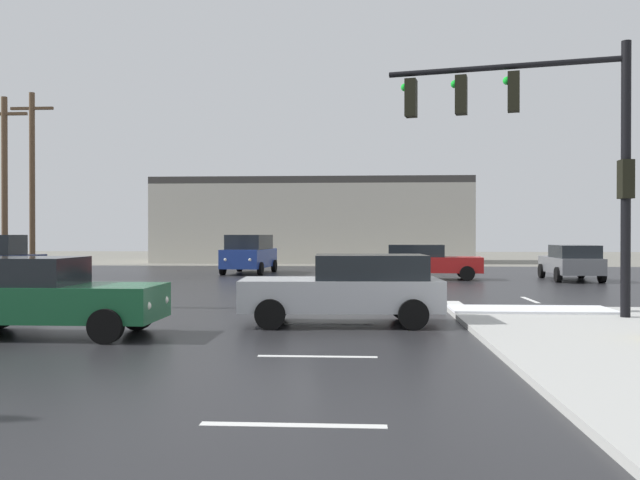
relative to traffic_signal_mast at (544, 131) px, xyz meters
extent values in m
plane|color=slate|center=(-5.12, 4.79, -4.55)|extent=(120.00, 120.00, 0.00)
cube|color=#232326|center=(-5.12, 4.79, -4.54)|extent=(44.00, 44.00, 0.02)
cube|color=white|center=(-0.12, 0.79, -4.38)|extent=(4.00, 1.60, 0.06)
cube|color=silver|center=(-5.12, -9.21, -4.52)|extent=(2.00, 0.15, 0.01)
cube|color=silver|center=(-5.12, -5.21, -4.52)|extent=(2.00, 0.15, 0.01)
cube|color=silver|center=(-5.12, -1.21, -4.52)|extent=(2.00, 0.15, 0.01)
cube|color=silver|center=(-5.12, 2.79, -4.52)|extent=(2.00, 0.15, 0.01)
cube|color=silver|center=(-5.12, 6.79, -4.52)|extent=(2.00, 0.15, 0.01)
cube|color=silver|center=(-5.12, 10.79, -4.52)|extent=(2.00, 0.15, 0.01)
cube|color=silver|center=(-5.12, 14.79, -4.52)|extent=(2.00, 0.15, 0.01)
cube|color=silver|center=(-5.12, 18.79, -4.52)|extent=(2.00, 0.15, 0.01)
cube|color=silver|center=(-5.12, 22.79, -4.52)|extent=(2.00, 0.15, 0.01)
cube|color=silver|center=(-15.12, 4.79, -4.52)|extent=(0.15, 2.00, 0.01)
cube|color=silver|center=(-11.12, 4.79, -4.52)|extent=(0.15, 2.00, 0.01)
cube|color=silver|center=(-7.12, 4.79, -4.52)|extent=(0.15, 2.00, 0.01)
cube|color=silver|center=(-3.12, 4.79, -4.52)|extent=(0.15, 2.00, 0.01)
cube|color=silver|center=(0.88, 4.79, -4.52)|extent=(0.15, 2.00, 0.01)
cube|color=silver|center=(-1.62, 0.79, -4.52)|extent=(0.45, 7.00, 0.01)
cylinder|color=black|center=(1.75, -0.42, -1.21)|extent=(0.22, 0.22, 6.40)
cylinder|color=black|center=(-0.96, 0.23, 1.60)|extent=(5.44, 1.44, 0.14)
cube|color=black|center=(-0.69, 0.17, 0.97)|extent=(0.36, 0.42, 0.95)
sphere|color=#19D833|center=(-0.84, 0.20, 1.26)|extent=(0.20, 0.20, 0.20)
cube|color=black|center=(-1.90, 0.46, 0.97)|extent=(0.36, 0.42, 0.95)
sphere|color=#19D833|center=(-2.06, 0.50, 1.26)|extent=(0.20, 0.20, 0.20)
cube|color=black|center=(-3.12, 0.75, 0.97)|extent=(0.36, 0.42, 0.95)
sphere|color=#19D833|center=(-3.27, 0.79, 1.26)|extent=(0.20, 0.20, 0.20)
cube|color=black|center=(1.75, -0.42, -1.21)|extent=(0.28, 0.36, 0.90)
cube|color=beige|center=(-7.97, 34.49, -1.69)|extent=(23.17, 8.00, 5.71)
cube|color=#3F3D3A|center=(-7.97, 34.49, 1.41)|extent=(23.17, 8.00, 0.50)
cube|color=navy|center=(-10.23, 18.49, -3.72)|extent=(2.33, 4.94, 0.95)
cube|color=black|center=(-10.23, 18.49, -2.87)|extent=(2.06, 3.49, 0.75)
cylinder|color=black|center=(-9.39, 16.78, -4.20)|extent=(0.27, 0.68, 0.66)
cylinder|color=black|center=(-11.33, 16.94, -4.20)|extent=(0.27, 0.68, 0.66)
cylinder|color=black|center=(-9.12, 20.04, -4.20)|extent=(0.27, 0.68, 0.66)
cylinder|color=black|center=(-11.06, 20.20, -4.20)|extent=(0.27, 0.68, 0.66)
sphere|color=white|center=(-9.79, 16.10, -3.72)|extent=(0.18, 0.18, 0.18)
sphere|color=white|center=(-11.04, 16.20, -3.72)|extent=(0.18, 0.18, 0.18)
cube|color=slate|center=(4.98, 14.09, -3.85)|extent=(1.99, 4.57, 0.70)
cube|color=black|center=(4.95, 13.42, -3.22)|extent=(1.76, 2.54, 0.55)
cylinder|color=black|center=(4.14, 15.66, -4.20)|extent=(0.25, 0.67, 0.66)
cylinder|color=black|center=(5.94, 15.58, -4.20)|extent=(0.25, 0.67, 0.66)
cylinder|color=black|center=(4.01, 12.60, -4.20)|extent=(0.25, 0.67, 0.66)
cylinder|color=black|center=(5.81, 12.53, -4.20)|extent=(0.25, 0.67, 0.66)
sphere|color=white|center=(4.49, 16.32, -3.85)|extent=(0.18, 0.18, 0.18)
sphere|color=white|center=(5.65, 16.27, -3.85)|extent=(0.18, 0.18, 0.18)
cylinder|color=black|center=(-17.40, 8.99, -4.20)|extent=(0.68, 0.29, 0.66)
cylinder|color=black|center=(-17.19, 7.06, -4.20)|extent=(0.68, 0.29, 0.66)
sphere|color=white|center=(-16.64, 8.72, -3.72)|extent=(0.18, 0.18, 0.18)
sphere|color=white|center=(-16.51, 7.48, -3.72)|extent=(0.18, 0.18, 0.18)
cube|color=#195933|center=(-10.66, -3.26, -3.85)|extent=(4.50, 1.81, 0.70)
cube|color=black|center=(-11.34, -3.26, -3.22)|extent=(2.48, 1.66, 0.55)
cylinder|color=black|center=(-9.14, -2.36, -4.20)|extent=(0.66, 0.22, 0.66)
cylinder|color=black|center=(-9.13, -4.16, -4.20)|extent=(0.66, 0.22, 0.66)
sphere|color=white|center=(-8.47, -2.68, -3.85)|extent=(0.18, 0.18, 0.18)
sphere|color=white|center=(-8.46, -3.83, -3.85)|extent=(0.18, 0.18, 0.18)
cube|color=#B7BABF|center=(-4.85, -1.16, -3.85)|extent=(4.59, 2.03, 0.70)
cube|color=black|center=(-4.17, -1.12, -3.22)|extent=(2.56, 1.78, 0.55)
cylinder|color=black|center=(-6.33, -2.13, -4.20)|extent=(0.67, 0.25, 0.66)
cylinder|color=black|center=(-6.42, -0.34, -4.20)|extent=(0.67, 0.25, 0.66)
cylinder|color=black|center=(-3.27, -1.98, -4.20)|extent=(0.67, 0.25, 0.66)
cylinder|color=black|center=(-3.37, -0.18, -4.20)|extent=(0.67, 0.25, 0.66)
sphere|color=white|center=(-7.02, -1.85, -3.85)|extent=(0.18, 0.18, 0.18)
sphere|color=white|center=(-7.07, -0.70, -3.85)|extent=(0.18, 0.18, 0.18)
cube|color=#B21919|center=(-1.17, 14.28, -3.85)|extent=(4.62, 2.11, 0.70)
cube|color=black|center=(-1.84, 14.33, -3.22)|extent=(2.59, 1.83, 0.55)
cylinder|color=black|center=(0.42, 15.07, -4.20)|extent=(0.67, 0.27, 0.66)
cylinder|color=black|center=(0.29, 13.28, -4.20)|extent=(0.67, 0.27, 0.66)
cylinder|color=black|center=(-2.63, 15.29, -4.20)|extent=(0.67, 0.27, 0.66)
cylinder|color=black|center=(-2.76, 13.49, -4.20)|extent=(0.67, 0.27, 0.66)
sphere|color=white|center=(1.07, 14.70, -3.85)|extent=(0.18, 0.18, 0.18)
sphere|color=white|center=(0.98, 13.55, -3.85)|extent=(0.18, 0.18, 0.18)
cylinder|color=brown|center=(-21.14, 14.15, -0.27)|extent=(0.28, 0.28, 8.55)
cube|color=brown|center=(-21.14, 14.15, 3.20)|extent=(2.20, 0.14, 0.14)
cylinder|color=brown|center=(-21.02, 16.55, 0.08)|extent=(0.28, 0.28, 9.26)
cube|color=brown|center=(-21.02, 16.55, 3.91)|extent=(2.20, 0.14, 0.14)
camera|label=1|loc=(-4.41, -16.25, -2.50)|focal=37.37mm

